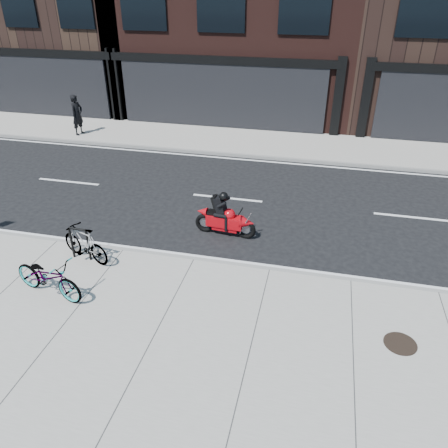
% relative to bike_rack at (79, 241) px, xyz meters
% --- Properties ---
extents(ground, '(120.00, 120.00, 0.00)m').
position_rel_bike_rack_xyz_m(ground, '(2.87, 2.60, -0.67)').
color(ground, black).
rests_on(ground, ground).
extents(sidewalk_near, '(60.00, 6.00, 0.13)m').
position_rel_bike_rack_xyz_m(sidewalk_near, '(2.87, -2.40, -0.60)').
color(sidewalk_near, gray).
rests_on(sidewalk_near, ground).
extents(sidewalk_far, '(60.00, 3.50, 0.13)m').
position_rel_bike_rack_xyz_m(sidewalk_far, '(2.87, 10.35, -0.60)').
color(sidewalk_far, gray).
rests_on(sidewalk_far, ground).
extents(bike_rack, '(0.55, 0.08, 0.91)m').
position_rel_bike_rack_xyz_m(bike_rack, '(0.00, 0.00, 0.00)').
color(bike_rack, black).
rests_on(bike_rack, sidewalk_near).
extents(bicycle_front, '(2.01, 1.07, 1.00)m').
position_rel_bike_rack_xyz_m(bicycle_front, '(0.06, -1.52, -0.04)').
color(bicycle_front, gray).
rests_on(bicycle_front, sidewalk_near).
extents(bicycle_rear, '(1.66, 0.97, 0.96)m').
position_rel_bike_rack_xyz_m(bicycle_rear, '(0.15, 0.00, -0.06)').
color(bicycle_rear, gray).
rests_on(bicycle_rear, sidewalk_near).
extents(motorcycle, '(1.84, 0.52, 1.37)m').
position_rel_bike_rack_xyz_m(motorcycle, '(3.41, 2.23, -0.11)').
color(motorcycle, black).
rests_on(motorcycle, ground).
extents(pedestrian, '(0.55, 0.73, 1.82)m').
position_rel_bike_rack_xyz_m(pedestrian, '(-5.32, 9.42, 0.37)').
color(pedestrian, black).
rests_on(pedestrian, sidewalk_far).
extents(manhole_cover, '(0.83, 0.83, 0.02)m').
position_rel_bike_rack_xyz_m(manhole_cover, '(7.80, -1.34, -0.53)').
color(manhole_cover, black).
rests_on(manhole_cover, sidewalk_near).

